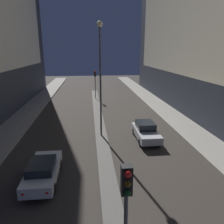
# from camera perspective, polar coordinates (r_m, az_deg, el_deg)

# --- Properties ---
(median_strip) EXTENTS (1.07, 38.13, 0.13)m
(median_strip) POSITION_cam_1_polar(r_m,az_deg,el_deg) (24.05, -3.38, -2.51)
(median_strip) COLOR #56544F
(median_strip) RESTS_ON ground
(traffic_light_near) EXTENTS (0.32, 0.42, 4.39)m
(traffic_light_near) POSITION_cam_1_polar(r_m,az_deg,el_deg) (6.87, 3.75, -22.41)
(traffic_light_near) COLOR #4C4C51
(traffic_light_near) RESTS_ON median_strip
(traffic_light_mid) EXTENTS (0.32, 0.42, 4.39)m
(traffic_light_mid) POSITION_cam_1_polar(r_m,az_deg,el_deg) (35.03, -4.42, 8.78)
(traffic_light_mid) COLOR #4C4C51
(traffic_light_mid) RESTS_ON median_strip
(street_lamp) EXTENTS (0.48, 0.48, 9.77)m
(street_lamp) POSITION_cam_1_polar(r_m,az_deg,el_deg) (18.77, -3.08, 11.96)
(street_lamp) COLOR #4C4C51
(street_lamp) RESTS_ON median_strip
(car_left_lane) EXTENTS (1.71, 4.33, 1.43)m
(car_left_lane) POSITION_cam_1_polar(r_m,az_deg,el_deg) (14.01, -17.62, -14.40)
(car_left_lane) COLOR silver
(car_left_lane) RESTS_ON ground
(car_right_lane) EXTENTS (1.75, 4.20, 1.53)m
(car_right_lane) POSITION_cam_1_polar(r_m,az_deg,el_deg) (19.47, 8.80, -4.97)
(car_right_lane) COLOR #B2B2B7
(car_right_lane) RESTS_ON ground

